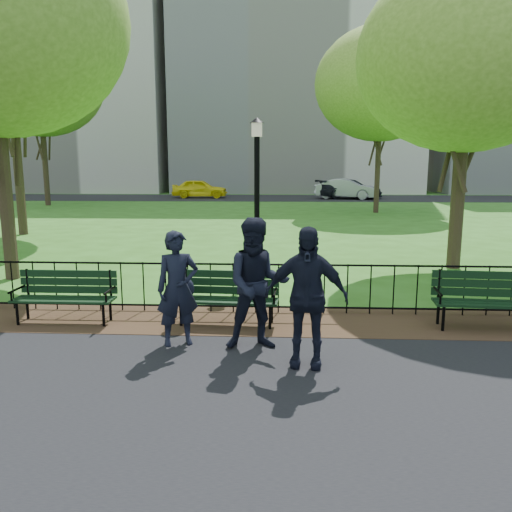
{
  "coord_description": "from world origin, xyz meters",
  "views": [
    {
      "loc": [
        0.64,
        -6.52,
        2.56
      ],
      "look_at": [
        0.23,
        1.5,
        1.12
      ],
      "focal_mm": 35.0,
      "sensor_mm": 36.0,
      "label": 1
    }
  ],
  "objects_px": {
    "tree_mid_w": "(6,19)",
    "tree_far_w": "(39,81)",
    "sedan_dark": "(350,189)",
    "person_left": "(178,288)",
    "person_mid": "(257,284)",
    "person_right": "(306,297)",
    "sedan_silver": "(346,189)",
    "lamppost": "(257,193)",
    "park_bench_right_a": "(490,294)",
    "tree_near_e": "(468,57)",
    "taxi": "(200,189)",
    "park_bench_left_a": "(66,291)",
    "tree_far_e": "(381,84)",
    "park_bench_main": "(213,291)"
  },
  "relations": [
    {
      "from": "tree_mid_w",
      "to": "tree_far_w",
      "type": "distance_m",
      "value": 15.4
    },
    {
      "from": "tree_mid_w",
      "to": "sedan_dark",
      "type": "distance_m",
      "value": 28.13
    },
    {
      "from": "person_left",
      "to": "person_mid",
      "type": "relative_size",
      "value": 0.89
    },
    {
      "from": "person_mid",
      "to": "person_right",
      "type": "relative_size",
      "value": 1.02
    },
    {
      "from": "sedan_silver",
      "to": "tree_mid_w",
      "type": "bearing_deg",
      "value": 162.81
    },
    {
      "from": "lamppost",
      "to": "sedan_silver",
      "type": "height_order",
      "value": "lamppost"
    },
    {
      "from": "park_bench_right_a",
      "to": "person_left",
      "type": "relative_size",
      "value": 1.07
    },
    {
      "from": "tree_near_e",
      "to": "person_left",
      "type": "bearing_deg",
      "value": -134.79
    },
    {
      "from": "tree_far_w",
      "to": "taxi",
      "type": "relative_size",
      "value": 2.55
    },
    {
      "from": "park_bench_left_a",
      "to": "tree_far_e",
      "type": "relative_size",
      "value": 0.16
    },
    {
      "from": "park_bench_right_a",
      "to": "sedan_silver",
      "type": "height_order",
      "value": "sedan_silver"
    },
    {
      "from": "park_bench_left_a",
      "to": "lamppost",
      "type": "xyz_separation_m",
      "value": [
        3.01,
        3.43,
        1.44
      ]
    },
    {
      "from": "park_bench_right_a",
      "to": "taxi",
      "type": "bearing_deg",
      "value": 111.16
    },
    {
      "from": "park_bench_left_a",
      "to": "tree_far_w",
      "type": "distance_m",
      "value": 28.67
    },
    {
      "from": "park_bench_left_a",
      "to": "taxi",
      "type": "relative_size",
      "value": 0.37
    },
    {
      "from": "park_bench_left_a",
      "to": "tree_mid_w",
      "type": "xyz_separation_m",
      "value": [
        -6.32,
        10.63,
        7.22
      ]
    },
    {
      "from": "person_right",
      "to": "taxi",
      "type": "xyz_separation_m",
      "value": [
        -7.06,
        34.92,
        -0.14
      ]
    },
    {
      "from": "tree_mid_w",
      "to": "person_mid",
      "type": "distance_m",
      "value": 16.57
    },
    {
      "from": "tree_far_e",
      "to": "taxi",
      "type": "relative_size",
      "value": 2.23
    },
    {
      "from": "park_bench_left_a",
      "to": "person_left",
      "type": "bearing_deg",
      "value": -25.2
    },
    {
      "from": "park_bench_right_a",
      "to": "taxi",
      "type": "relative_size",
      "value": 0.39
    },
    {
      "from": "tree_far_w",
      "to": "sedan_silver",
      "type": "distance_m",
      "value": 23.21
    },
    {
      "from": "person_mid",
      "to": "tree_near_e",
      "type": "bearing_deg",
      "value": 43.48
    },
    {
      "from": "person_right",
      "to": "park_bench_right_a",
      "type": "bearing_deg",
      "value": 36.33
    },
    {
      "from": "tree_far_e",
      "to": "person_left",
      "type": "distance_m",
      "value": 23.47
    },
    {
      "from": "park_bench_right_a",
      "to": "sedan_dark",
      "type": "distance_m",
      "value": 33.19
    },
    {
      "from": "tree_near_e",
      "to": "lamppost",
      "type": "bearing_deg",
      "value": -162.99
    },
    {
      "from": "taxi",
      "to": "person_right",
      "type": "bearing_deg",
      "value": -170.67
    },
    {
      "from": "person_left",
      "to": "person_mid",
      "type": "distance_m",
      "value": 1.15
    },
    {
      "from": "sedan_silver",
      "to": "park_bench_main",
      "type": "bearing_deg",
      "value": -173.43
    },
    {
      "from": "sedan_silver",
      "to": "tree_near_e",
      "type": "bearing_deg",
      "value": -163.99
    },
    {
      "from": "person_left",
      "to": "sedan_dark",
      "type": "relative_size",
      "value": 0.31
    },
    {
      "from": "lamppost",
      "to": "park_bench_left_a",
      "type": "bearing_deg",
      "value": -131.19
    },
    {
      "from": "taxi",
      "to": "park_bench_main",
      "type": "bearing_deg",
      "value": -172.5
    },
    {
      "from": "person_left",
      "to": "sedan_silver",
      "type": "distance_m",
      "value": 33.96
    },
    {
      "from": "park_bench_main",
      "to": "person_mid",
      "type": "xyz_separation_m",
      "value": [
        0.78,
        -1.07,
        0.37
      ]
    },
    {
      "from": "tree_mid_w",
      "to": "taxi",
      "type": "xyz_separation_m",
      "value": [
        3.14,
        22.63,
        -6.97
      ]
    },
    {
      "from": "person_right",
      "to": "taxi",
      "type": "distance_m",
      "value": 35.63
    },
    {
      "from": "park_bench_main",
      "to": "taxi",
      "type": "distance_m",
      "value": 33.74
    },
    {
      "from": "person_left",
      "to": "taxi",
      "type": "bearing_deg",
      "value": 77.8
    },
    {
      "from": "park_bench_main",
      "to": "lamppost",
      "type": "bearing_deg",
      "value": 84.37
    },
    {
      "from": "sedan_silver",
      "to": "taxi",
      "type": "bearing_deg",
      "value": 103.04
    },
    {
      "from": "lamppost",
      "to": "tree_near_e",
      "type": "distance_m",
      "value": 6.09
    },
    {
      "from": "park_bench_right_a",
      "to": "person_right",
      "type": "xyz_separation_m",
      "value": [
        -3.0,
        -1.67,
        0.36
      ]
    },
    {
      "from": "park_bench_main",
      "to": "tree_near_e",
      "type": "height_order",
      "value": "tree_near_e"
    },
    {
      "from": "lamppost",
      "to": "taxi",
      "type": "height_order",
      "value": "lamppost"
    },
    {
      "from": "tree_far_e",
      "to": "tree_far_w",
      "type": "height_order",
      "value": "tree_far_w"
    },
    {
      "from": "tree_far_w",
      "to": "sedan_dark",
      "type": "relative_size",
      "value": 2.14
    },
    {
      "from": "person_right",
      "to": "taxi",
      "type": "relative_size",
      "value": 0.4
    },
    {
      "from": "person_mid",
      "to": "sedan_dark",
      "type": "relative_size",
      "value": 0.35
    }
  ]
}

